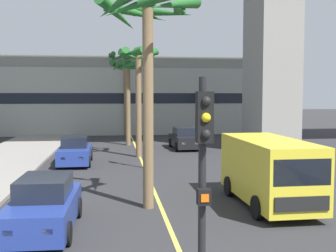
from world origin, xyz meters
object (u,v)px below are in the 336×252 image
object	(u,v)px
car_queue_second	(44,206)
car_queue_third	(184,139)
car_queue_front	(75,151)
palm_tree_near_median	(125,67)
traffic_light_median_far	(146,118)
palm_tree_mid_median	(138,70)
traffic_light_median_near	(203,176)
delivery_van	(269,170)
palm_tree_farthest_median	(147,31)
palm_tree_far_median	(128,76)

from	to	relation	value
car_queue_second	car_queue_third	size ratio (longest dim) A/B	1.00
car_queue_front	palm_tree_near_median	size ratio (longest dim) A/B	0.51
traffic_light_median_far	palm_tree_near_median	size ratio (longest dim) A/B	0.52
palm_tree_mid_median	traffic_light_median_far	bearing A→B (deg)	-88.09
car_queue_second	traffic_light_median_near	bearing A→B (deg)	-61.20
car_queue_second	palm_tree_mid_median	bearing A→B (deg)	75.82
car_queue_front	car_queue_third	size ratio (longest dim) A/B	0.99
car_queue_second	traffic_light_median_near	world-z (taller)	traffic_light_median_near
traffic_light_median_near	delivery_van	bearing A→B (deg)	62.75
car_queue_front	traffic_light_median_far	size ratio (longest dim) A/B	0.98
car_queue_front	palm_tree_near_median	distance (m)	17.65
car_queue_third	palm_tree_mid_median	bearing A→B (deg)	-134.08
car_queue_third	palm_tree_farthest_median	xyz separation A→B (m)	(-3.93, -15.64, 5.37)
delivery_van	palm_tree_farthest_median	bearing A→B (deg)	176.88
car_queue_third	palm_tree_mid_median	world-z (taller)	palm_tree_mid_median
delivery_van	traffic_light_median_far	xyz separation A→B (m)	(-3.76, 8.00, 1.43)
palm_tree_far_median	palm_tree_near_median	bearing A→B (deg)	89.68
traffic_light_median_near	traffic_light_median_far	bearing A→B (deg)	88.83
traffic_light_median_near	traffic_light_median_far	xyz separation A→B (m)	(0.32, 15.93, 0.00)
palm_tree_near_median	car_queue_second	bearing A→B (deg)	-96.39
traffic_light_median_near	traffic_light_median_far	size ratio (longest dim) A/B	1.00
palm_tree_near_median	traffic_light_median_near	bearing A→B (deg)	-89.65
traffic_light_median_near	traffic_light_median_far	distance (m)	15.93
delivery_van	traffic_light_median_near	world-z (taller)	traffic_light_median_near
palm_tree_near_median	palm_tree_mid_median	size ratio (longest dim) A/B	1.16
traffic_light_median_far	delivery_van	bearing A→B (deg)	-64.84
car_queue_front	palm_tree_farthest_median	xyz separation A→B (m)	(3.37, -9.74, 5.37)
palm_tree_near_median	palm_tree_farthest_median	size ratio (longest dim) A/B	1.09
car_queue_front	palm_tree_near_median	world-z (taller)	palm_tree_near_median
palm_tree_farthest_median	palm_tree_far_median	bearing A→B (deg)	90.22
car_queue_front	traffic_light_median_far	xyz separation A→B (m)	(3.87, -1.97, 1.99)
palm_tree_farthest_median	car_queue_front	bearing A→B (deg)	109.07
palm_tree_mid_median	palm_tree_farthest_median	size ratio (longest dim) A/B	0.94
traffic_light_median_near	palm_tree_near_median	bearing A→B (deg)	90.35
palm_tree_mid_median	palm_tree_farthest_median	xyz separation A→B (m)	(-0.36, -11.95, 0.63)
traffic_light_median_near	car_queue_front	bearing A→B (deg)	101.21
delivery_van	palm_tree_far_median	world-z (taller)	palm_tree_far_median
palm_tree_near_median	palm_tree_farthest_median	xyz separation A→B (m)	(0.03, -26.04, -0.52)
car_queue_front	palm_tree_far_median	bearing A→B (deg)	68.94
delivery_van	traffic_light_median_near	bearing A→B (deg)	-117.25
delivery_van	traffic_light_median_near	size ratio (longest dim) A/B	1.26
car_queue_front	traffic_light_median_near	world-z (taller)	traffic_light_median_near
car_queue_third	traffic_light_median_far	xyz separation A→B (m)	(-3.43, -7.87, 1.99)
car_queue_second	delivery_van	size ratio (longest dim) A/B	0.78
car_queue_front	delivery_van	world-z (taller)	delivery_van
car_queue_third	traffic_light_median_far	bearing A→B (deg)	-113.55
traffic_light_median_near	palm_tree_near_median	size ratio (longest dim) A/B	0.52
traffic_light_median_far	palm_tree_far_median	world-z (taller)	palm_tree_far_median
traffic_light_median_far	palm_tree_near_median	world-z (taller)	palm_tree_near_median
delivery_van	palm_tree_near_median	distance (m)	27.14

